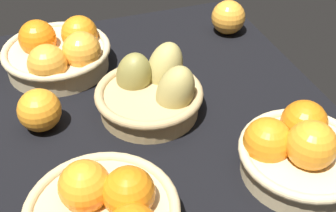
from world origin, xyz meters
TOP-DOWN VIEW (x-y plane):
  - market_tray at (0.00, 0.00)cm, footprint 84.00×72.00cm
  - basket_near_left at (-22.34, -14.14)cm, footprint 23.69×23.69cm
  - basket_center_pears at (-2.51, 1.13)cm, footprint 21.01×21.14cm
  - basket_far_right at (21.31, 18.85)cm, footprint 21.52×21.52cm
  - loose_orange_front_gap at (-25.31, 27.85)cm, footprint 8.38×8.38cm
  - loose_orange_back_gap at (-3.94, -20.52)cm, footprint 8.12×8.12cm

SIDE VIEW (x-z plane):
  - market_tray at x=0.00cm, z-range 0.00..3.00cm
  - loose_orange_back_gap at x=-3.94cm, z-range 3.00..11.12cm
  - basket_center_pears at x=-2.51cm, z-range 0.58..13.73cm
  - loose_orange_front_gap at x=-25.31cm, z-range 3.00..11.38cm
  - basket_far_right at x=21.31cm, z-range 1.52..13.25cm
  - basket_near_left at x=-22.34cm, z-range 1.96..12.83cm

